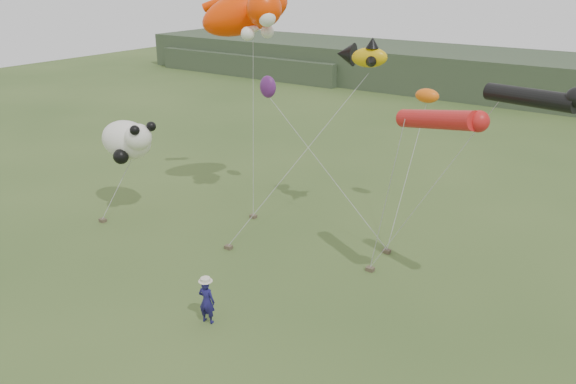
# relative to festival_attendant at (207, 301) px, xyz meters

# --- Properties ---
(ground) EXTENTS (120.00, 120.00, 0.00)m
(ground) POSITION_rel_festival_attendant_xyz_m (-0.47, 1.24, -0.85)
(ground) COLOR #385123
(ground) RESTS_ON ground
(headland) EXTENTS (90.00, 13.00, 4.00)m
(headland) POSITION_rel_festival_attendant_xyz_m (-3.58, 45.92, 1.08)
(headland) COLOR #2D3D28
(headland) RESTS_ON ground
(festival_attendant) EXTENTS (0.69, 0.52, 1.69)m
(festival_attendant) POSITION_rel_festival_attendant_xyz_m (0.00, 0.00, 0.00)
(festival_attendant) COLOR #1A1653
(festival_attendant) RESTS_ON ground
(sandbag_anchors) EXTENTS (13.53, 5.27, 0.17)m
(sandbag_anchors) POSITION_rel_festival_attendant_xyz_m (-2.27, 6.25, -0.76)
(sandbag_anchors) COLOR brown
(sandbag_anchors) RESTS_ON ground
(cat_kite) EXTENTS (5.67, 4.69, 3.04)m
(cat_kite) POSITION_rel_festival_attendant_xyz_m (-5.08, 9.19, 9.01)
(cat_kite) COLOR #FF3600
(cat_kite) RESTS_ON ground
(fish_kite) EXTENTS (2.72, 1.81, 1.37)m
(fish_kite) POSITION_rel_festival_attendant_xyz_m (0.37, 10.07, 7.36)
(fish_kite) COLOR #D8A90A
(fish_kite) RESTS_ON ground
(tube_kites) EXTENTS (6.21, 2.40, 2.23)m
(tube_kites) POSITION_rel_festival_attendant_xyz_m (6.86, 6.06, 6.53)
(tube_kites) COLOR black
(tube_kites) RESTS_ON ground
(panda_kite) EXTENTS (3.41, 2.21, 2.12)m
(panda_kite) POSITION_rel_festival_attendant_xyz_m (-9.76, 5.22, 3.02)
(panda_kite) COLOR white
(panda_kite) RESTS_ON ground
(misc_kites) EXTENTS (9.07, 2.41, 1.16)m
(misc_kites) POSITION_rel_festival_attendant_xyz_m (-2.13, 11.98, 5.24)
(misc_kites) COLOR orange
(misc_kites) RESTS_ON ground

